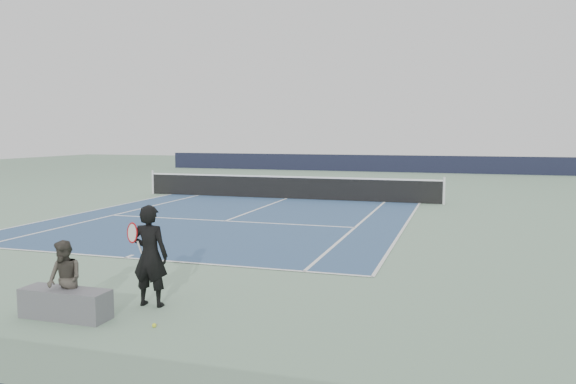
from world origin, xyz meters
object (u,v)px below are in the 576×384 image
(tennis_player, at_px, (150,255))
(spectator_bench, at_px, (65,291))
(tennis_ball, at_px, (154,325))
(tennis_net, at_px, (287,187))

(tennis_player, bearing_deg, spectator_bench, -134.41)
(tennis_ball, xyz_separation_m, spectator_bench, (-1.48, -0.03, 0.38))
(tennis_net, relative_size, spectator_bench, 8.91)
(tennis_net, relative_size, tennis_ball, 206.14)
(tennis_net, distance_m, spectator_bench, 15.71)
(tennis_ball, bearing_deg, tennis_player, 123.35)
(spectator_bench, bearing_deg, tennis_net, 95.34)
(tennis_player, relative_size, spectator_bench, 1.13)
(spectator_bench, bearing_deg, tennis_ball, 1.25)
(tennis_net, height_order, tennis_player, tennis_player)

